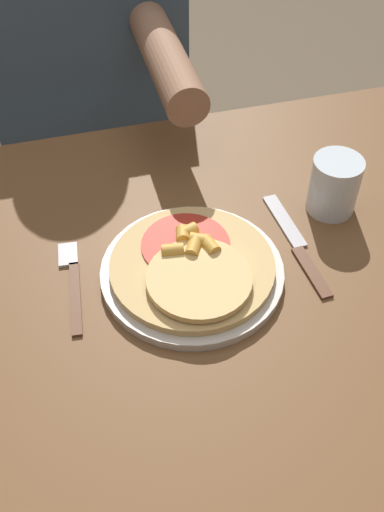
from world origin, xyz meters
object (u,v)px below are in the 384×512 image
Objects in this scene: plate at (192,272)px; fork at (73,280)px; drinking_glass at (334,185)px; person_diner at (89,83)px; knife at (297,245)px; pizza at (193,266)px; dining_table at (181,326)px.

plate is 1.48× the size of fork.
drinking_glass is 0.63m from person_diner.
pizza is at bearing -173.63° from knife.
dining_table is 0.32m from drinking_glass.
pizza is at bearing -12.17° from fork.
dining_table is 0.63m from person_diner.
person_diner reaches higher than fork.
pizza is 0.63m from person_diner.
pizza reaches higher than knife.
person_diner is (-0.06, 0.62, -0.05)m from plate.
fork is at bearing 177.00° from knife.
person_diner is (-0.31, 0.54, -0.09)m from drinking_glass.
fork is at bearing 169.27° from plate.
drinking_glass is at bearing 19.11° from pizza.
dining_table is 13.49× the size of drinking_glass.
drinking_glass is 0.08× the size of person_diner.
plate is 2.83× the size of drinking_glass.
fork is 0.34m from knife.
fork is 0.15× the size of person_diner.
knife is at bearing -69.17° from person_diner.
pizza reaches higher than plate.
knife is (0.19, 0.02, 0.12)m from dining_table.
pizza is at bearing -11.20° from dining_table.
dining_table is at bearing -162.77° from drinking_glass.
drinking_glass reaches higher than knife.
drinking_glass is at bearing 18.16° from plate.
dining_table is 0.14m from pizza.
person_diner is (-0.05, 0.62, 0.07)m from dining_table.
dining_table is at bearing -85.76° from person_diner.
person_diner is at bearing 95.84° from pizza.
plate is 1.18× the size of knife.
fork is at bearing -173.15° from drinking_glass.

